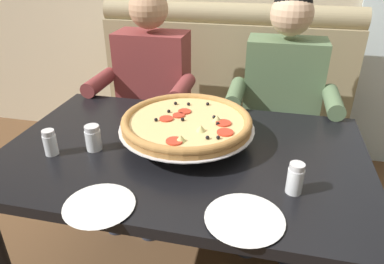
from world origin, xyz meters
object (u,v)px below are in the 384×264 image
shaker_pepper_flakes (93,139)px  shaker_parmesan (295,180)px  booth_bench (218,127)px  pizza (186,122)px  plate_near_left (245,217)px  plate_near_right (99,204)px  shaker_oregano (50,144)px  dining_table (183,168)px  diner_left (148,92)px  diner_right (281,103)px

shaker_pepper_flakes → shaker_parmesan: (0.74, -0.10, 0.00)m
booth_bench → pizza: bearing=-90.1°
shaker_pepper_flakes → pizza: bearing=22.1°
pizza → shaker_parmesan: size_ratio=5.01×
plate_near_left → plate_near_right: (-0.43, -0.04, 0.00)m
shaker_oregano → plate_near_left: shaker_oregano is taller
shaker_pepper_flakes → plate_near_right: size_ratio=0.46×
dining_table → shaker_parmesan: (0.40, -0.18, 0.13)m
shaker_oregano → shaker_pepper_flakes: (0.14, 0.07, -0.00)m
diner_left → diner_right: bearing=0.0°
diner_left → shaker_parmesan: (0.77, -0.81, 0.08)m
pizza → plate_near_left: pizza is taller
booth_bench → shaker_parmesan: 1.22m
booth_bench → diner_left: (-0.37, -0.27, 0.31)m
diner_right → pizza: diner_right is taller
dining_table → diner_right: size_ratio=1.08×
diner_left → plate_near_left: size_ratio=5.55×
shaker_oregano → shaker_parmesan: 0.87m
pizza → shaker_oregano: (-0.47, -0.20, -0.04)m
shaker_oregano → pizza: bearing=23.4°
booth_bench → pizza: booth_bench is taller
shaker_pepper_flakes → shaker_oregano: bearing=-153.6°
pizza → shaker_oregano: 0.51m
booth_bench → shaker_pepper_flakes: size_ratio=16.53×
booth_bench → shaker_parmesan: bearing=-69.4°
plate_near_left → diner_left: bearing=123.0°
shaker_pepper_flakes → diner_left: bearing=93.0°
diner_right → plate_near_left: 0.98m
shaker_parmesan → plate_near_left: 0.22m
booth_bench → plate_near_right: bearing=-97.1°
pizza → plate_near_right: pizza is taller
dining_table → diner_left: 0.74m
booth_bench → diner_right: bearing=-35.9°
dining_table → shaker_pepper_flakes: shaker_pepper_flakes is taller
pizza → diner_left: bearing=122.4°
shaker_oregano → plate_near_right: (0.31, -0.24, -0.03)m
diner_right → pizza: size_ratio=2.43×
booth_bench → shaker_pepper_flakes: 1.10m
booth_bench → diner_right: (0.37, -0.27, 0.31)m
dining_table → diner_right: (0.37, 0.64, 0.05)m
shaker_pepper_flakes → diner_right: bearing=45.4°
plate_near_left → diner_right: bearing=84.1°
booth_bench → dining_table: bearing=-90.0°
dining_table → shaker_oregano: size_ratio=13.93×
diner_right → plate_near_right: bearing=-117.5°
shaker_oregano → shaker_pepper_flakes: bearing=26.4°
shaker_oregano → diner_left: bearing=82.6°
dining_table → diner_right: diner_right is taller
booth_bench → plate_near_left: (0.27, -1.24, 0.36)m
shaker_pepper_flakes → plate_near_left: size_ratio=0.43×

